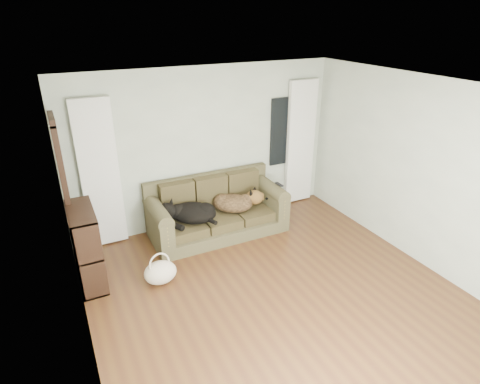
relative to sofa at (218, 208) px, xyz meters
name	(u,v)px	position (x,y,z in m)	size (l,w,h in m)	color
floor	(284,303)	(0.04, -1.97, -0.45)	(5.00, 5.00, 0.00)	#462716
ceiling	(296,93)	(0.04, -1.97, 2.15)	(5.00, 5.00, 0.00)	white
wall_back	(206,148)	(0.04, 0.53, 0.85)	(4.50, 0.04, 2.60)	beige
wall_left	(76,261)	(-2.21, -1.97, 0.85)	(0.04, 5.00, 2.60)	beige
wall_right	(430,177)	(2.29, -1.97, 0.85)	(0.04, 5.00, 2.60)	beige
curtain_left	(100,175)	(-1.66, 0.45, 0.70)	(0.55, 0.08, 2.25)	white
curtain_right	(300,143)	(1.84, 0.45, 0.70)	(0.55, 0.08, 2.25)	white
window_pane	(283,131)	(1.49, 0.50, 0.95)	(0.50, 0.03, 1.20)	black
door_casing	(67,198)	(-2.16, 0.07, 0.60)	(0.07, 0.60, 2.10)	black
sofa	(218,208)	(0.00, 0.00, 0.00)	(2.16, 0.93, 0.88)	#3F3D1F
dog_black_lab	(190,214)	(-0.48, -0.06, 0.03)	(0.72, 0.50, 0.31)	black
dog_shepherd	(235,202)	(0.30, -0.02, 0.04)	(0.68, 0.48, 0.30)	black
tv_remote	(279,184)	(1.04, -0.17, 0.28)	(0.05, 0.16, 0.02)	black
tote_bag	(160,272)	(-1.22, -0.89, -0.29)	(0.44, 0.34, 0.32)	beige
bookshelf	(87,249)	(-2.05, -0.44, 0.05)	(0.32, 0.85, 1.07)	black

